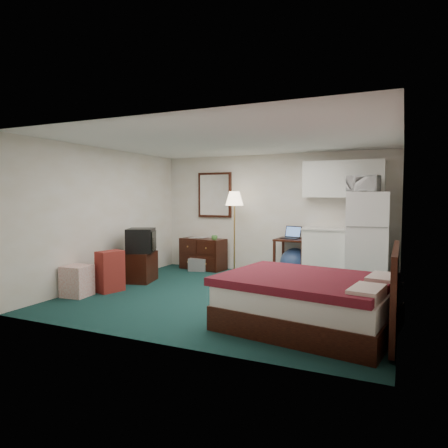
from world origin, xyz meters
The scene contains 25 objects.
floor centered at (0.00, 0.00, 0.00)m, with size 5.00×4.50×0.01m, color #10302E.
ceiling centered at (0.00, 0.00, 2.50)m, with size 5.00×4.50×0.01m, color beige.
walls centered at (0.00, 0.00, 1.25)m, with size 5.01×4.51×2.50m.
mirror centered at (-1.35, 2.22, 1.65)m, with size 0.80×0.06×1.00m, color white, non-canonical shape.
upper_cabinets centered at (1.45, 2.08, 1.95)m, with size 1.50×0.35×0.70m, color white, non-canonical shape.
headboard centered at (2.46, -1.03, 0.55)m, with size 0.06×1.56×1.00m, color black, non-canonical shape.
dresser centered at (-1.52, 1.98, 0.34)m, with size 1.00×0.46×0.68m, color black, non-canonical shape.
floor_lamp centered at (-0.69, 1.79, 0.86)m, with size 0.37×0.37×1.72m, color gold, non-canonical shape.
desk centered at (0.52, 1.89, 0.39)m, with size 0.62×0.62×0.78m, color black, non-canonical shape.
exercise_ball centered at (0.56, 1.96, 0.29)m, with size 0.59×0.59×0.59m, color navy.
kitchen_counter centered at (1.22, 1.91, 0.49)m, with size 0.90×0.69×0.99m, color white, non-canonical shape.
fridge centered at (1.93, 1.63, 0.85)m, with size 0.70×0.70×1.70m, color white, non-canonical shape.
bed centered at (1.48, -1.03, 0.32)m, with size 1.97×1.54×0.63m, color #53151C, non-canonical shape.
tv_stand centered at (-2.06, 0.32, 0.28)m, with size 0.56×0.61×0.56m, color black, non-canonical shape.
suitcase centered at (-2.00, -0.55, 0.35)m, with size 0.27×0.43×0.70m, color maroon, non-canonical shape.
retail_box centered at (-2.28, -1.02, 0.25)m, with size 0.40×0.40×0.50m, color white, non-canonical shape.
file_bin centered at (-1.53, 1.76, 0.14)m, with size 0.39×0.29×0.27m, color slate, non-canonical shape.
cardboard_box_a centered at (-0.29, 1.09, 0.11)m, with size 0.25×0.21×0.21m, color olive, non-canonical shape.
cardboard_box_b centered at (0.44, 1.30, 0.14)m, with size 0.24×0.28×0.28m, color olive, non-canonical shape.
laptop centered at (0.49, 1.84, 0.90)m, with size 0.35×0.28×0.24m, color black, non-canonical shape.
crt_tv centered at (-1.98, 0.31, 0.79)m, with size 0.49×0.53×0.45m, color black, non-canonical shape.
microwave centered at (1.86, 1.58, 1.88)m, with size 0.52×0.29×0.36m, color white.
book_a centered at (-1.81, 1.98, 0.79)m, with size 0.16×0.02×0.21m, color olive.
book_b centered at (-1.66, 2.05, 0.79)m, with size 0.16×0.02×0.21m, color olive.
mug centered at (-1.15, 1.78, 0.75)m, with size 0.13×0.10×0.13m, color #4C8B3B.
Camera 1 is at (2.53, -5.86, 1.62)m, focal length 32.00 mm.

